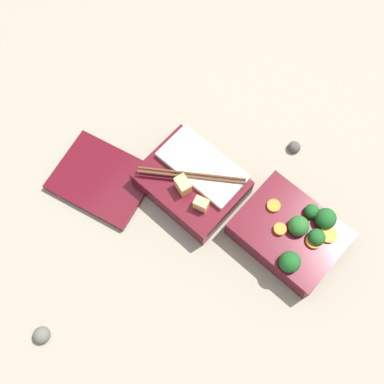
{
  "coord_description": "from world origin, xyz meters",
  "views": [
    {
      "loc": [
        -0.13,
        0.26,
        0.8
      ],
      "look_at": [
        0.07,
        0.04,
        0.05
      ],
      "focal_mm": 42.0,
      "sensor_mm": 36.0,
      "label": 1
    }
  ],
  "objects": [
    {
      "name": "pebble_1",
      "position": [
        0.09,
        0.39,
        0.01
      ],
      "size": [
        0.03,
        0.03,
        0.03
      ],
      "primitive_type": "sphere",
      "color": "#595651",
      "rests_on": "ground_plane"
    },
    {
      "name": "pebble_0",
      "position": [
        -0.01,
        -0.18,
        0.01
      ],
      "size": [
        0.02,
        0.02,
        0.02
      ],
      "primitive_type": "sphere",
      "color": "#474442",
      "rests_on": "ground_plane"
    },
    {
      "name": "bento_tray_vegetable",
      "position": [
        -0.11,
        -0.03,
        0.03
      ],
      "size": [
        0.18,
        0.14,
        0.08
      ],
      "color": "#510F19",
      "rests_on": "ground_plane"
    },
    {
      "name": "bento_lid",
      "position": [
        0.22,
        0.12,
        0.01
      ],
      "size": [
        0.21,
        0.18,
        0.01
      ],
      "primitive_type": "cube",
      "rotation": [
        0.0,
        0.0,
        0.23
      ],
      "color": "#510F19",
      "rests_on": "ground_plane"
    },
    {
      "name": "bento_tray_rice",
      "position": [
        0.08,
        0.02,
        0.03
      ],
      "size": [
        0.18,
        0.14,
        0.08
      ],
      "color": "#510F19",
      "rests_on": "ground_plane"
    },
    {
      "name": "ground_plane",
      "position": [
        0.0,
        0.0,
        0.0
      ],
      "size": [
        3.0,
        3.0,
        0.0
      ],
      "primitive_type": "plane",
      "color": "gray"
    }
  ]
}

